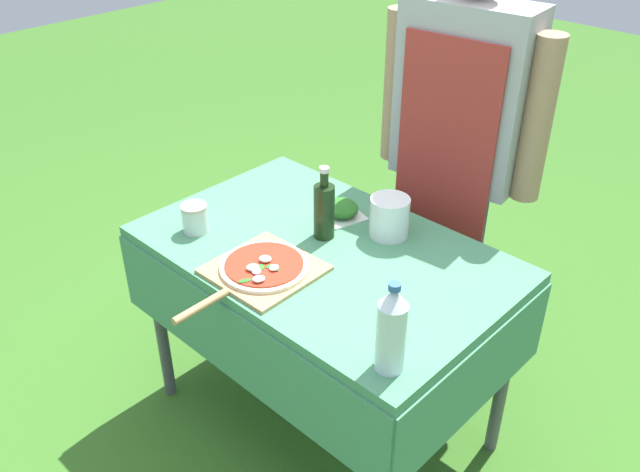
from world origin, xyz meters
The scene contains 9 objects.
ground_plane centered at (0.00, 0.00, 0.00)m, with size 12.00×12.00×0.00m, color #386B23.
prep_table centered at (0.00, 0.00, 0.68)m, with size 1.20×0.78×0.77m.
person_cook centered at (0.08, 0.60, 0.98)m, with size 0.62×0.25×1.66m.
pizza_on_peel centered at (-0.04, -0.23, 0.78)m, with size 0.31×0.49×0.05m.
oil_bottle centered at (-0.05, 0.06, 0.87)m, with size 0.07×0.07×0.25m.
water_bottle centered at (0.49, -0.28, 0.89)m, with size 0.08×0.08×0.26m.
herb_container centered at (-0.10, 0.19, 0.80)m, with size 0.18×0.17×0.06m.
mixing_tub centered at (0.09, 0.21, 0.84)m, with size 0.13×0.13×0.13m, color silver.
sauce_jar centered at (-0.38, -0.22, 0.81)m, with size 0.09×0.09×0.10m.
Camera 1 is at (1.24, -1.32, 1.96)m, focal length 38.00 mm.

